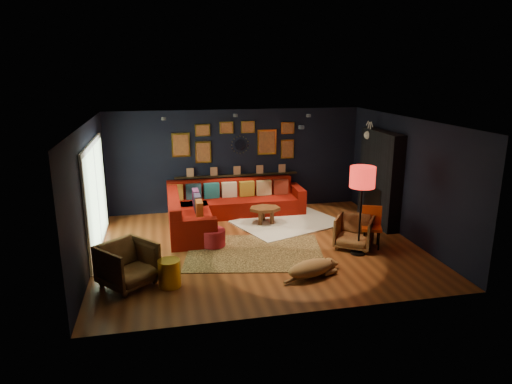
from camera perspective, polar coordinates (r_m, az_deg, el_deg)
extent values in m
plane|color=brown|center=(9.56, 0.39, -6.82)|extent=(6.50, 6.50, 0.00)
plane|color=black|center=(11.79, -2.47, 3.98)|extent=(6.50, 0.00, 6.50)
plane|color=black|center=(6.61, 5.53, -5.04)|extent=(6.50, 0.00, 6.50)
plane|color=black|center=(9.06, -20.12, -0.36)|extent=(0.00, 5.50, 5.50)
plane|color=black|center=(10.33, 18.30, 1.64)|extent=(0.00, 5.50, 5.50)
plane|color=beige|center=(8.92, 0.42, 8.86)|extent=(6.50, 6.50, 0.00)
cube|color=maroon|center=(11.55, -2.97, -1.84)|extent=(3.20, 0.95, 0.42)
cube|color=maroon|center=(11.77, -3.27, 0.61)|extent=(3.20, 0.24, 0.46)
cube|color=maroon|center=(11.89, 5.14, -0.83)|extent=(0.22, 0.95, 0.64)
cube|color=maroon|center=(10.39, -8.16, -3.93)|extent=(0.95, 2.20, 0.42)
cube|color=maroon|center=(10.25, -10.22, -1.82)|extent=(0.24, 2.20, 0.46)
cube|color=maroon|center=(9.41, -7.75, -5.24)|extent=(0.95, 0.22, 0.64)
cube|color=gold|center=(11.45, -10.05, -0.06)|extent=(0.38, 0.14, 0.38)
cube|color=#213E4F|center=(11.48, -7.81, 0.06)|extent=(0.38, 0.14, 0.38)
cube|color=#1B616E|center=(11.51, -5.58, 0.18)|extent=(0.38, 0.14, 0.38)
cube|color=beige|center=(11.57, -3.36, 0.30)|extent=(0.38, 0.14, 0.38)
cube|color=olive|center=(11.64, -1.17, 0.42)|extent=(0.38, 0.14, 0.38)
cube|color=tan|center=(11.73, 0.99, 0.53)|extent=(0.38, 0.14, 0.38)
cube|color=maroon|center=(11.84, 3.11, 0.64)|extent=(0.38, 0.14, 0.38)
cube|color=#5E2960|center=(10.95, -7.56, -0.67)|extent=(0.14, 0.38, 0.38)
cube|color=#2B2A46|center=(10.47, -7.34, -1.40)|extent=(0.14, 0.38, 0.38)
cube|color=brown|center=(9.99, -7.09, -2.20)|extent=(0.14, 0.38, 0.38)
cube|color=black|center=(11.80, -2.39, 2.11)|extent=(3.20, 0.12, 0.04)
cube|color=yellow|center=(11.54, -9.37, 5.82)|extent=(0.45, 0.03, 0.60)
cube|color=#AC5E2B|center=(11.52, -9.37, 5.81)|extent=(0.38, 0.01, 0.51)
cube|color=yellow|center=(11.61, -6.61, 4.98)|extent=(0.40, 0.03, 0.55)
cube|color=#AC5E2B|center=(11.59, -6.60, 4.96)|extent=(0.34, 0.01, 0.47)
cube|color=yellow|center=(11.53, -6.70, 7.67)|extent=(0.38, 0.03, 0.30)
cube|color=#AC5E2B|center=(11.51, -6.69, 7.66)|extent=(0.32, 0.01, 0.25)
cube|color=yellow|center=(11.84, 1.37, 6.25)|extent=(0.50, 0.03, 0.65)
cube|color=#AC5E2B|center=(11.82, 1.39, 6.24)|extent=(0.42, 0.01, 0.55)
cube|color=yellow|center=(12.01, 3.93, 5.38)|extent=(0.35, 0.03, 0.50)
cube|color=#AC5E2B|center=(11.99, 3.96, 5.37)|extent=(0.30, 0.01, 0.42)
cube|color=yellow|center=(11.93, 3.98, 7.98)|extent=(0.35, 0.03, 0.30)
cube|color=#AC5E2B|center=(11.91, 4.00, 7.97)|extent=(0.30, 0.01, 0.25)
cube|color=yellow|center=(11.59, -3.72, 8.03)|extent=(0.35, 0.03, 0.30)
cube|color=#AC5E2B|center=(11.57, -3.71, 8.02)|extent=(0.30, 0.01, 0.25)
cube|color=yellow|center=(11.68, -1.03, 8.11)|extent=(0.35, 0.03, 0.30)
cube|color=#AC5E2B|center=(11.66, -1.01, 8.10)|extent=(0.30, 0.01, 0.25)
cylinder|color=silver|center=(11.71, -1.98, 5.90)|extent=(0.28, 0.03, 0.28)
cone|color=yellow|center=(11.75, -0.92, 5.94)|extent=(0.03, 0.16, 0.03)
cone|color=yellow|center=(11.73, -1.00, 6.34)|extent=(0.04, 0.16, 0.04)
cone|color=yellow|center=(11.71, -1.23, 6.68)|extent=(0.04, 0.16, 0.04)
cone|color=yellow|center=(11.69, -1.58, 6.90)|extent=(0.04, 0.16, 0.04)
cone|color=yellow|center=(11.68, -1.99, 6.96)|extent=(0.03, 0.16, 0.03)
cone|color=yellow|center=(11.66, -2.40, 6.87)|extent=(0.04, 0.16, 0.04)
cone|color=yellow|center=(11.66, -2.75, 6.62)|extent=(0.04, 0.16, 0.04)
cone|color=yellow|center=(11.66, -2.97, 6.27)|extent=(0.04, 0.16, 0.04)
cone|color=yellow|center=(11.67, -3.05, 5.86)|extent=(0.03, 0.16, 0.03)
cone|color=yellow|center=(11.69, -2.96, 5.45)|extent=(0.04, 0.16, 0.04)
cone|color=yellow|center=(11.71, -2.73, 5.12)|extent=(0.04, 0.16, 0.04)
cone|color=yellow|center=(11.73, -2.38, 4.90)|extent=(0.04, 0.16, 0.04)
cone|color=yellow|center=(11.75, -1.97, 4.84)|extent=(0.03, 0.16, 0.03)
cone|color=yellow|center=(11.76, -1.57, 4.94)|extent=(0.04, 0.16, 0.04)
cone|color=yellow|center=(11.76, -1.22, 5.18)|extent=(0.04, 0.16, 0.04)
cone|color=yellow|center=(11.76, -1.00, 5.53)|extent=(0.04, 0.16, 0.04)
cube|color=black|center=(11.07, 15.24, 1.67)|extent=(0.30, 1.60, 2.20)
cube|color=black|center=(11.21, 14.74, -1.57)|extent=(0.20, 0.80, 0.90)
cone|color=white|center=(11.38, 14.84, 6.92)|extent=(0.35, 0.28, 0.28)
sphere|color=white|center=(11.29, 13.83, 6.92)|extent=(0.20, 0.20, 0.20)
cylinder|color=white|center=(11.22, 14.11, 7.74)|extent=(0.02, 0.10, 0.28)
cylinder|color=white|center=(11.33, 13.85, 7.82)|extent=(0.02, 0.10, 0.28)
cube|color=white|center=(9.68, -19.37, -0.56)|extent=(0.04, 2.80, 2.20)
cube|color=#AFD3A1|center=(9.67, -19.23, -0.55)|extent=(0.01, 2.60, 2.00)
cube|color=white|center=(9.67, -19.20, -0.55)|extent=(0.02, 0.06, 2.00)
cylinder|color=black|center=(9.92, -11.46, 8.96)|extent=(0.10, 0.10, 0.06)
cylinder|color=black|center=(10.45, -2.58, 9.54)|extent=(0.10, 0.10, 0.06)
cylinder|color=black|center=(10.45, 6.60, 9.46)|extent=(0.10, 0.10, 0.06)
cylinder|color=black|center=(8.31, 5.70, 8.05)|extent=(0.10, 0.10, 0.06)
cube|color=silver|center=(10.97, 4.05, -3.84)|extent=(2.80, 2.43, 0.03)
cube|color=tan|center=(9.26, -0.19, -7.53)|extent=(3.01, 2.40, 0.02)
cylinder|color=brown|center=(10.72, 0.54, -3.33)|extent=(0.09, 0.09, 0.30)
cylinder|color=brown|center=(10.78, 2.00, -3.23)|extent=(0.09, 0.09, 0.30)
cylinder|color=brown|center=(11.05, 0.88, -2.76)|extent=(0.09, 0.09, 0.30)
cylinder|color=maroon|center=(9.53, -5.41, -5.67)|extent=(0.52, 0.52, 0.34)
imported|color=#AE6F37|center=(8.08, -15.76, -8.48)|extent=(1.11, 1.10, 0.83)
imported|color=#AE6F37|center=(9.59, 12.18, -4.73)|extent=(0.98, 0.97, 0.74)
cylinder|color=yellow|center=(7.96, -10.77, -9.94)|extent=(0.38, 0.38, 0.47)
cylinder|color=black|center=(9.61, 13.33, -5.80)|extent=(0.03, 0.03, 0.42)
cylinder|color=black|center=(9.64, 15.11, -5.87)|extent=(0.03, 0.03, 0.42)
cylinder|color=black|center=(9.89, 13.24, -5.19)|extent=(0.03, 0.03, 0.42)
cylinder|color=black|center=(9.91, 14.97, -5.26)|extent=(0.03, 0.03, 0.42)
cube|color=#EE5715|center=(9.69, 14.24, -4.37)|extent=(0.52, 0.52, 0.06)
cube|color=#EE5715|center=(9.78, 14.26, -2.78)|extent=(0.39, 0.19, 0.40)
cylinder|color=black|center=(9.42, 12.61, -7.42)|extent=(0.30, 0.30, 0.04)
cylinder|color=black|center=(9.17, 12.88, -3.16)|extent=(0.04, 0.04, 1.44)
cylinder|color=red|center=(8.95, 13.18, 1.84)|extent=(0.49, 0.49, 0.40)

